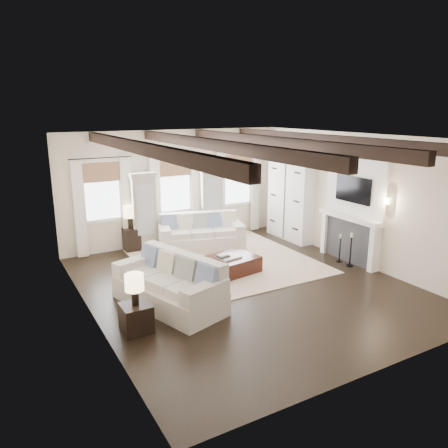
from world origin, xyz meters
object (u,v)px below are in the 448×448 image
sofa_left (171,286)px  side_table_back (132,239)px  ottoman (226,266)px  side_table_front (136,318)px  sofa_back (201,235)px

sofa_left → side_table_back: sofa_left is taller
ottoman → side_table_front: 3.14m
ottoman → side_table_front: bearing=-158.7°
ottoman → side_table_back: (-1.37, 2.78, 0.12)m
side_table_front → side_table_back: size_ratio=0.80×
side_table_back → ottoman: bearing=-63.8°
sofa_back → sofa_left: sofa_left is taller
ottoman → side_table_back: size_ratio=2.36×
sofa_back → side_table_front: bearing=-130.2°
side_table_back → sofa_left: bearing=-96.0°
sofa_back → side_table_front: (-3.04, -3.59, -0.15)m
ottoman → side_table_front: (-2.71, -1.60, 0.05)m
sofa_left → sofa_back: bearing=54.3°
sofa_back → side_table_back: (-1.70, 0.79, -0.08)m
side_table_back → sofa_back: bearing=-25.0°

